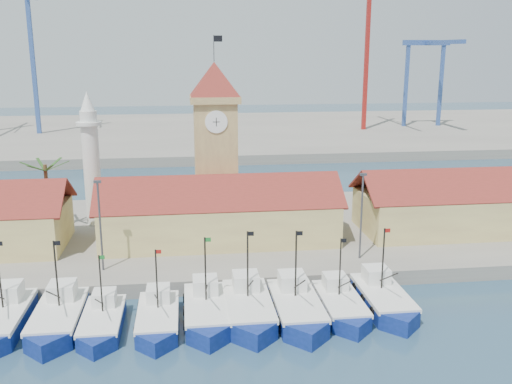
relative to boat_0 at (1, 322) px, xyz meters
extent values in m
plane|color=#1B3749|center=(19.13, -3.09, -0.82)|extent=(400.00, 400.00, 0.00)
cube|color=gray|center=(19.13, 20.91, -0.07)|extent=(140.00, 32.00, 1.50)
cube|color=gray|center=(19.13, 106.91, 0.18)|extent=(240.00, 80.00, 2.00)
cube|color=navy|center=(0.00, 0.42, -0.28)|extent=(3.74, 8.45, 1.92)
cube|color=silver|center=(0.00, 0.42, 0.68)|extent=(3.81, 8.69, 0.37)
cube|color=silver|center=(0.00, 2.54, 1.53)|extent=(2.24, 2.35, 1.49)
cube|color=navy|center=(4.58, 0.21, -0.29)|extent=(3.69, 8.36, 1.90)
cube|color=navy|center=(4.58, -3.97, -0.29)|extent=(3.69, 3.69, 1.90)
cube|color=silver|center=(4.58, 0.21, 0.66)|extent=(3.77, 8.59, 0.37)
cube|color=silver|center=(4.58, 2.30, 1.50)|extent=(2.22, 2.32, 1.48)
cylinder|color=black|center=(4.58, 0.73, 3.62)|extent=(0.15, 0.15, 5.91)
cube|color=black|center=(4.84, 0.73, 6.36)|extent=(0.53, 0.02, 0.37)
cube|color=navy|center=(8.27, -0.76, -0.36)|extent=(3.18, 7.19, 1.63)
cube|color=navy|center=(8.27, -4.36, -0.36)|extent=(3.17, 3.17, 1.63)
cube|color=silver|center=(8.27, -0.76, 0.45)|extent=(3.24, 7.38, 0.32)
cube|color=silver|center=(8.27, 1.03, 1.18)|extent=(1.91, 2.00, 1.27)
cylinder|color=black|center=(8.27, -0.31, 2.99)|extent=(0.13, 0.13, 5.08)
cube|color=#197226|center=(8.50, -0.31, 5.35)|extent=(0.45, 0.02, 0.32)
cube|color=navy|center=(12.80, -0.78, -0.34)|extent=(3.31, 7.50, 1.70)
cube|color=navy|center=(12.80, -4.53, -0.34)|extent=(3.31, 3.31, 1.70)
cube|color=silver|center=(12.80, -0.78, 0.51)|extent=(3.38, 7.71, 0.33)
cube|color=silver|center=(12.80, 1.09, 1.27)|extent=(1.99, 2.08, 1.33)
cylinder|color=black|center=(12.80, -0.31, 3.16)|extent=(0.13, 0.13, 5.30)
cube|color=#A5140F|center=(13.04, -0.31, 5.62)|extent=(0.47, 0.02, 0.33)
cube|color=navy|center=(16.88, -0.09, -0.30)|extent=(3.63, 8.22, 1.87)
cube|color=navy|center=(16.88, -4.20, -0.30)|extent=(3.63, 3.63, 1.87)
cube|color=silver|center=(16.88, -0.09, 0.64)|extent=(3.70, 8.45, 0.36)
cube|color=silver|center=(16.88, 1.96, 1.47)|extent=(2.18, 2.28, 1.45)
cylinder|color=black|center=(16.88, 0.43, 3.54)|extent=(0.15, 0.15, 5.81)
cube|color=#197226|center=(17.14, 0.43, 6.24)|extent=(0.52, 0.02, 0.36)
cube|color=navy|center=(20.50, 0.00, -0.27)|extent=(3.81, 8.61, 1.96)
cube|color=navy|center=(20.50, -4.31, -0.27)|extent=(3.80, 3.80, 1.96)
cube|color=silver|center=(20.50, 0.00, 0.71)|extent=(3.88, 8.85, 0.38)
cube|color=silver|center=(20.50, 2.15, 1.58)|extent=(2.28, 2.39, 1.52)
cylinder|color=black|center=(20.50, 0.54, 3.75)|extent=(0.15, 0.15, 6.09)
cube|color=black|center=(20.78, 0.54, 6.58)|extent=(0.54, 0.02, 0.38)
cube|color=navy|center=(24.62, -0.46, -0.27)|extent=(3.81, 8.63, 1.96)
cube|color=navy|center=(24.62, -4.78, -0.27)|extent=(3.81, 3.81, 1.96)
cube|color=silver|center=(24.62, -0.46, 0.71)|extent=(3.89, 8.87, 0.38)
cube|color=silver|center=(24.62, 1.70, 1.58)|extent=(2.29, 2.40, 1.53)
cylinder|color=black|center=(24.62, 0.08, 3.76)|extent=(0.15, 0.15, 6.10)
cube|color=black|center=(24.89, 0.08, 6.59)|extent=(0.54, 0.02, 0.38)
cube|color=navy|center=(28.61, -0.16, -0.34)|extent=(3.35, 7.59, 1.72)
cube|color=navy|center=(28.61, -3.96, -0.34)|extent=(3.35, 3.35, 1.72)
cube|color=silver|center=(28.61, -0.16, 0.52)|extent=(3.42, 7.80, 0.34)
cube|color=silver|center=(28.61, 1.74, 1.29)|extent=(2.01, 2.11, 1.34)
cylinder|color=black|center=(28.61, 0.32, 3.21)|extent=(0.13, 0.13, 5.37)
cube|color=black|center=(28.85, 0.32, 5.70)|extent=(0.48, 0.02, 0.34)
cube|color=navy|center=(32.70, 0.41, -0.30)|extent=(3.64, 8.23, 1.87)
cube|color=navy|center=(32.70, -3.71, -0.30)|extent=(3.64, 3.64, 1.87)
cube|color=silver|center=(32.70, 0.41, 0.64)|extent=(3.71, 8.46, 0.36)
cube|color=silver|center=(32.70, 2.46, 1.47)|extent=(2.18, 2.29, 1.45)
cylinder|color=black|center=(32.70, 0.93, 3.55)|extent=(0.15, 0.15, 5.82)
cube|color=#A5140F|center=(32.96, 0.93, 6.25)|extent=(0.52, 0.02, 0.36)
cube|color=#DCCD79|center=(19.13, 16.91, 2.93)|extent=(26.00, 10.00, 4.50)
cube|color=maroon|center=(19.13, 14.41, 6.68)|extent=(27.04, 5.13, 3.21)
cube|color=maroon|center=(19.13, 19.41, 6.68)|extent=(27.04, 5.13, 3.21)
cube|color=#DCCD79|center=(51.13, 16.91, 2.93)|extent=(30.00, 10.00, 4.50)
cube|color=maroon|center=(51.13, 14.41, 6.68)|extent=(31.20, 5.13, 3.21)
cube|color=maroon|center=(51.13, 19.41, 6.68)|extent=(31.20, 5.13, 3.21)
cube|color=tan|center=(19.13, 22.91, 8.18)|extent=(5.00, 5.00, 15.00)
cube|color=tan|center=(19.13, 22.91, 16.08)|extent=(5.80, 5.80, 0.80)
pyramid|color=maroon|center=(19.13, 22.91, 18.38)|extent=(5.80, 5.80, 4.00)
cylinder|color=white|center=(19.13, 20.36, 13.68)|extent=(2.60, 0.15, 2.60)
cube|color=black|center=(19.13, 20.28, 13.68)|extent=(0.08, 0.02, 1.00)
cube|color=black|center=(19.13, 20.28, 13.68)|extent=(0.80, 0.02, 0.08)
cylinder|color=#3F3F44|center=(19.13, 22.91, 21.88)|extent=(0.10, 0.10, 3.00)
cube|color=black|center=(19.63, 22.91, 22.98)|extent=(1.00, 0.03, 0.70)
cylinder|color=silver|center=(4.13, 24.91, 7.68)|extent=(2.00, 2.00, 14.00)
cylinder|color=silver|center=(4.13, 24.91, 13.18)|extent=(3.00, 3.00, 0.40)
cone|color=silver|center=(4.13, 24.91, 15.78)|extent=(1.80, 1.80, 2.40)
cylinder|color=brown|center=(-0.87, 22.91, 4.68)|extent=(0.44, 0.44, 8.00)
cube|color=#264F1B|center=(0.53, 22.91, 8.48)|extent=(2.80, 0.35, 1.18)
cube|color=#264F1B|center=(-0.17, 24.13, 8.48)|extent=(1.71, 2.60, 1.18)
cube|color=#264F1B|center=(-1.57, 24.13, 8.48)|extent=(1.71, 2.60, 1.18)
cube|color=#264F1B|center=(-2.27, 22.91, 8.48)|extent=(2.80, 0.35, 1.18)
cube|color=#264F1B|center=(-1.57, 21.70, 8.48)|extent=(1.71, 2.60, 1.18)
cube|color=#264F1B|center=(-0.17, 21.70, 8.48)|extent=(1.71, 2.60, 1.18)
cylinder|color=#3F3F44|center=(7.13, 8.91, 5.18)|extent=(0.20, 0.20, 9.00)
cube|color=#3F3F44|center=(7.13, 8.91, 9.58)|extent=(0.70, 0.25, 0.25)
cylinder|color=#3F3F44|center=(33.13, 8.91, 5.18)|extent=(0.20, 0.20, 9.00)
cube|color=#3F3F44|center=(33.13, 8.91, 9.58)|extent=(0.70, 0.25, 0.25)
cube|color=#33549C|center=(-21.17, 104.91, 18.35)|extent=(1.00, 1.00, 34.34)
cube|color=maroon|center=(62.98, 101.91, 20.80)|extent=(1.00, 1.00, 39.23)
cube|color=#33549C|center=(76.13, 106.91, 12.18)|extent=(0.90, 0.90, 22.00)
cube|color=#33549C|center=(86.13, 106.91, 12.18)|extent=(0.90, 0.90, 22.00)
cube|color=#33549C|center=(81.13, 106.91, 23.68)|extent=(13.00, 1.40, 1.40)
cube|color=#33549C|center=(81.13, 96.91, 23.68)|extent=(1.40, 22.00, 1.00)
camera|label=1|loc=(15.46, -45.09, 21.66)|focal=40.00mm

